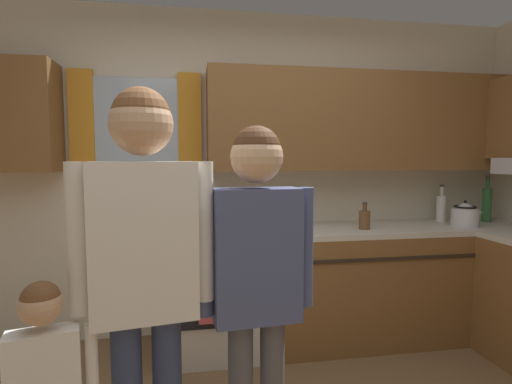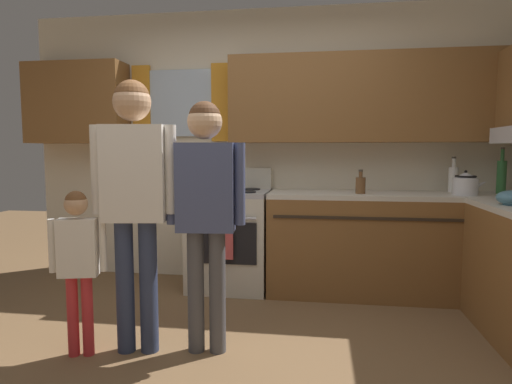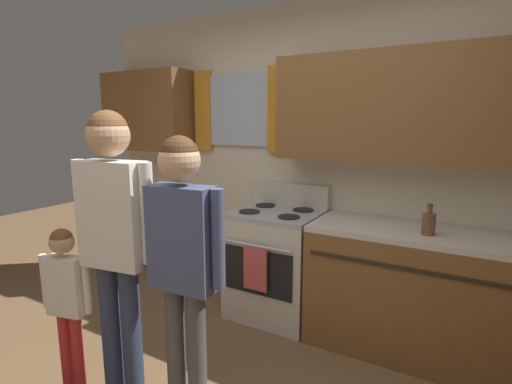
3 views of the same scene
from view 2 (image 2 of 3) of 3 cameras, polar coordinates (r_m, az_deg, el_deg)
name	(u,v)px [view 2 (image 2 of 3)]	position (r m, az deg, el deg)	size (l,w,h in m)	color
ground_plane	(219,370)	(2.73, -4.80, -22.17)	(12.00, 12.00, 0.00)	brown
back_wall_unit	(271,128)	(4.20, 1.98, 8.39)	(4.60, 0.42, 2.60)	beige
kitchen_counter_run	(437,254)	(3.78, 22.48, -7.44)	(2.18, 1.80, 0.90)	brown
stove_oven	(230,237)	(4.06, -3.40, -5.92)	(0.71, 0.67, 1.10)	beige
bottle_wine_green	(501,176)	(4.25, 29.36, 1.84)	(0.08, 0.08, 0.39)	#2D6633
bottle_milk_white	(453,179)	(4.22, 24.31, 1.60)	(0.08, 0.08, 0.31)	white
bottle_squat_brown	(360,185)	(3.82, 13.47, 0.94)	(0.08, 0.08, 0.21)	brown
stovetop_kettle	(466,184)	(3.98, 25.65, 0.99)	(0.27, 0.20, 0.21)	silver
mixing_bowl	(512,198)	(3.40, 30.39, -0.70)	(0.19, 0.19, 0.10)	teal
adult_holding_child	(134,184)	(2.78, -15.60, 1.05)	(0.52, 0.23, 1.69)	#2D3856
adult_in_plaid	(206,197)	(2.69, -6.59, -0.62)	(0.49, 0.21, 1.56)	#4C4C51
small_child	(78,253)	(2.89, -22.21, -7.42)	(0.33, 0.15, 1.02)	red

